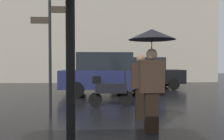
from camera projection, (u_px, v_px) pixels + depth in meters
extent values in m
cylinder|color=black|center=(71.00, 88.00, 1.93)|extent=(0.08, 0.08, 2.45)
cube|color=black|center=(151.00, 113.00, 4.80)|extent=(0.27, 0.17, 0.83)
cube|color=#332319|center=(152.00, 76.00, 4.78)|extent=(0.49, 0.22, 0.67)
sphere|color=tan|center=(152.00, 54.00, 4.76)|extent=(0.23, 0.23, 0.23)
cylinder|color=black|center=(152.00, 47.00, 4.76)|extent=(0.02, 0.02, 0.30)
cone|color=black|center=(152.00, 34.00, 4.75)|extent=(0.97, 0.97, 0.22)
cube|color=black|center=(141.00, 104.00, 5.93)|extent=(0.26, 0.17, 0.80)
cube|color=#332319|center=(141.00, 76.00, 5.91)|extent=(0.47, 0.21, 0.64)
sphere|color=#936B4C|center=(141.00, 59.00, 5.90)|extent=(0.22, 0.22, 0.22)
cube|color=black|center=(149.00, 79.00, 5.93)|extent=(0.12, 0.24, 0.28)
cylinder|color=black|center=(126.00, 99.00, 7.75)|extent=(0.46, 0.09, 0.46)
cylinder|color=black|center=(95.00, 100.00, 7.69)|extent=(0.46, 0.09, 0.46)
cube|color=black|center=(111.00, 88.00, 7.71)|extent=(1.03, 0.32, 0.32)
cube|color=black|center=(97.00, 80.00, 7.67)|extent=(0.28, 0.28, 0.24)
cylinder|color=black|center=(125.00, 77.00, 7.73)|extent=(0.06, 0.06, 0.55)
cube|color=#1E234C|center=(109.00, 79.00, 10.54)|extent=(4.32, 1.86, 0.79)
cube|color=black|center=(104.00, 61.00, 10.50)|extent=(2.38, 1.71, 0.77)
cylinder|color=black|center=(137.00, 85.00, 11.56)|extent=(0.67, 0.18, 0.67)
cylinder|color=black|center=(144.00, 90.00, 9.70)|extent=(0.67, 0.18, 0.67)
cylinder|color=black|center=(80.00, 86.00, 11.40)|extent=(0.67, 0.18, 0.67)
cylinder|color=black|center=(76.00, 90.00, 9.54)|extent=(0.67, 0.18, 0.67)
cube|color=black|center=(146.00, 76.00, 13.36)|extent=(4.05, 1.74, 0.76)
cube|color=black|center=(143.00, 64.00, 13.32)|extent=(2.23, 1.60, 0.69)
cylinder|color=black|center=(165.00, 82.00, 14.31)|extent=(0.61, 0.18, 0.61)
cylinder|color=black|center=(174.00, 84.00, 12.57)|extent=(0.61, 0.18, 0.61)
cylinder|color=black|center=(122.00, 82.00, 14.16)|extent=(0.61, 0.18, 0.61)
cylinder|color=black|center=(125.00, 84.00, 12.42)|extent=(0.61, 0.18, 0.61)
cylinder|color=black|center=(50.00, 58.00, 6.47)|extent=(0.08, 0.08, 3.17)
cube|color=#33281E|center=(60.00, 10.00, 6.45)|extent=(0.56, 0.04, 0.18)
cube|color=#33281E|center=(40.00, 20.00, 6.43)|extent=(0.52, 0.04, 0.18)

